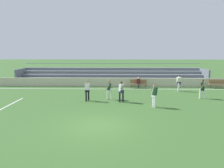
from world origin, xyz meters
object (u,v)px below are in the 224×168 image
at_px(bench_near_wall_gap, 217,83).
at_px(soccer_ball, 122,99).
at_px(player_white_pressing_high, 121,90).
at_px(player_dark_wide_left, 154,94).
at_px(bleacher_stand, 112,75).
at_px(bench_far_right, 138,83).
at_px(player_dark_trailing_run, 109,88).
at_px(player_white_dropping_back, 87,89).
at_px(player_dark_challenging, 202,87).
at_px(player_white_wide_right, 179,82).
at_px(spectator_seated, 138,82).

bearing_deg(bench_near_wall_gap, soccer_ball, -150.98).
relative_size(player_white_pressing_high, player_dark_wide_left, 0.99).
xyz_separation_m(bleacher_stand, bench_far_right, (3.00, -3.19, -0.46)).
bearing_deg(player_white_pressing_high, player_dark_wide_left, -32.11).
xyz_separation_m(bench_near_wall_gap, player_dark_trailing_run, (-11.52, -5.48, 0.40)).
relative_size(player_white_dropping_back, player_dark_challenging, 1.02).
distance_m(player_dark_trailing_run, player_white_dropping_back, 1.85).
bearing_deg(player_white_wide_right, spectator_seated, 157.40).
height_order(bleacher_stand, player_white_wide_right, bleacher_stand).
relative_size(player_white_pressing_high, soccer_ball, 7.63).
height_order(player_white_pressing_high, player_dark_challenging, player_white_pressing_high).
xyz_separation_m(bench_far_right, player_white_wide_right, (3.89, -1.73, 0.43)).
xyz_separation_m(bench_far_right, soccer_ball, (-1.94, -5.82, -0.44)).
height_order(spectator_seated, player_dark_challenging, player_dark_challenging).
relative_size(player_white_dropping_back, player_dark_wide_left, 0.99).
bearing_deg(bleacher_stand, spectator_seated, -47.76).
distance_m(bench_near_wall_gap, player_dark_challenging, 6.11).
relative_size(player_dark_wide_left, player_dark_challenging, 1.04).
bearing_deg(player_white_pressing_high, bleacher_stand, 96.11).
relative_size(player_white_pressing_high, player_white_dropping_back, 1.00).
xyz_separation_m(bench_near_wall_gap, player_white_pressing_high, (-10.53, -6.30, 0.45)).
xyz_separation_m(bench_far_right, player_dark_challenging, (4.95, -4.92, 0.43)).
bearing_deg(player_dark_challenging, bleacher_stand, 134.42).
xyz_separation_m(player_white_dropping_back, player_dark_wide_left, (5.10, -1.77, 0.01)).
distance_m(player_white_dropping_back, player_dark_wide_left, 5.40).
height_order(bench_near_wall_gap, player_dark_wide_left, player_dark_wide_left).
relative_size(player_dark_trailing_run, player_dark_challenging, 0.98).
distance_m(bleacher_stand, player_white_wide_right, 8.46).
distance_m(bench_far_right, soccer_ball, 6.15).
relative_size(bench_far_right, spectator_seated, 1.49).
distance_m(bench_near_wall_gap, player_dark_wide_left, 11.30).
bearing_deg(player_white_dropping_back, bleacher_stand, 79.24).
xyz_separation_m(player_dark_trailing_run, player_dark_challenging, (7.92, 0.56, 0.02)).
xyz_separation_m(spectator_seated, soccer_ball, (-1.94, -5.70, -0.59)).
relative_size(spectator_seated, player_white_wide_right, 0.74).
relative_size(spectator_seated, player_white_pressing_high, 0.72).
bearing_deg(player_white_dropping_back, player_dark_wide_left, -19.12).
xyz_separation_m(bench_near_wall_gap, soccer_ball, (-10.49, -5.82, -0.44)).
bearing_deg(player_white_pressing_high, player_dark_challenging, 11.28).
bearing_deg(bench_far_right, spectator_seated, -90.00).
height_order(bench_near_wall_gap, soccer_ball, bench_near_wall_gap).
bearing_deg(player_white_dropping_back, player_dark_challenging, 6.36).
distance_m(bench_far_right, player_white_wide_right, 4.28).
bearing_deg(player_dark_trailing_run, player_white_pressing_high, -39.73).
relative_size(bleacher_stand, player_white_dropping_back, 13.63).
distance_m(spectator_seated, player_dark_trailing_run, 6.14).
height_order(player_dark_trailing_run, soccer_ball, player_dark_trailing_run).
bearing_deg(spectator_seated, player_dark_wide_left, -87.34).
distance_m(bleacher_stand, player_white_pressing_high, 9.54).
bearing_deg(player_dark_wide_left, bench_far_right, 92.62).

